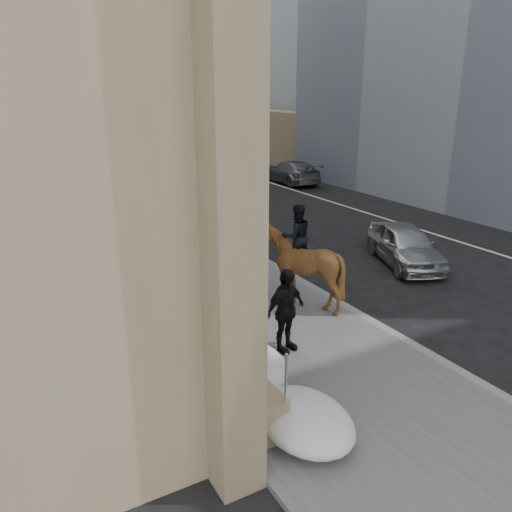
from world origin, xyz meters
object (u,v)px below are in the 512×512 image
at_px(mounted_horse_right, 299,264).
at_px(car_silver, 405,245).
at_px(pedestrian, 285,311).
at_px(mounted_horse_left, 184,256).
at_px(car_grey, 291,172).

distance_m(mounted_horse_right, car_silver, 5.43).
bearing_deg(mounted_horse_right, car_silver, -157.26).
relative_size(mounted_horse_right, pedestrian, 1.42).
bearing_deg(pedestrian, mounted_horse_right, 35.06).
distance_m(mounted_horse_left, mounted_horse_right, 3.42).
bearing_deg(mounted_horse_left, mounted_horse_right, 114.86).
bearing_deg(car_silver, mounted_horse_right, -143.75).
relative_size(pedestrian, car_grey, 0.40).
distance_m(mounted_horse_left, car_grey, 18.25).
distance_m(pedestrian, car_silver, 7.57).
bearing_deg(pedestrian, car_silver, 10.52).
distance_m(pedestrian, car_grey, 21.41).
distance_m(car_silver, car_grey, 15.48).
bearing_deg(car_silver, mounted_horse_left, -167.50).
relative_size(mounted_horse_left, mounted_horse_right, 0.94).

